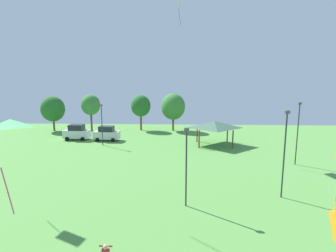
{
  "coord_description": "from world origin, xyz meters",
  "views": [
    {
      "loc": [
        1.02,
        2.4,
        9.22
      ],
      "look_at": [
        0.53,
        14.45,
        7.21
      ],
      "focal_mm": 28.0,
      "sensor_mm": 36.0,
      "label": 1
    }
  ],
  "objects": [
    {
      "name": "parked_car_leftmost",
      "position": [
        -15.51,
        43.62,
        1.22
      ],
      "size": [
        4.15,
        2.13,
        2.5
      ],
      "rotation": [
        0.0,
        0.0,
        -0.03
      ],
      "color": "silver",
      "rests_on": "ground"
    },
    {
      "name": "light_post_2",
      "position": [
        1.62,
        21.02,
        3.39
      ],
      "size": [
        0.36,
        0.2,
        5.99
      ],
      "color": "#2D2D33",
      "rests_on": "ground"
    },
    {
      "name": "light_post_1",
      "position": [
        -10.21,
        39.93,
        3.44
      ],
      "size": [
        0.36,
        0.2,
        6.09
      ],
      "color": "#2D2D33",
      "rests_on": "ground"
    },
    {
      "name": "treeline_tree_3",
      "position": [
        -0.01,
        52.52,
        4.65
      ],
      "size": [
        4.6,
        4.6,
        7.19
      ],
      "color": "brown",
      "rests_on": "ground"
    },
    {
      "name": "treeline_tree_1",
      "position": [
        -15.53,
        51.02,
        5.05
      ],
      "size": [
        3.53,
        3.53,
        7.03
      ],
      "color": "brown",
      "rests_on": "ground"
    },
    {
      "name": "light_post_0",
      "position": [
        14.34,
        31.67,
        3.95
      ],
      "size": [
        0.36,
        0.2,
        7.08
      ],
      "color": "#2D2D33",
      "rests_on": "ground"
    },
    {
      "name": "treeline_tree_2",
      "position": [
        -6.3,
        52.72,
        4.76
      ],
      "size": [
        3.8,
        3.8,
        6.88
      ],
      "color": "brown",
      "rests_on": "ground"
    },
    {
      "name": "treeline_tree_0",
      "position": [
        -22.98,
        51.28,
        4.25
      ],
      "size": [
        4.41,
        4.41,
        6.69
      ],
      "color": "brown",
      "rests_on": "ground"
    },
    {
      "name": "park_pavilion",
      "position": [
        6.34,
        40.96,
        3.08
      ],
      "size": [
        6.14,
        5.4,
        3.6
      ],
      "color": "brown",
      "rests_on": "ground"
    },
    {
      "name": "light_post_3",
      "position": [
        9.41,
        22.83,
        3.95
      ],
      "size": [
        0.36,
        0.2,
        7.09
      ],
      "color": "#2D2D33",
      "rests_on": "ground"
    },
    {
      "name": "kite_flying_2",
      "position": [
        1.07,
        39.48,
        19.94
      ],
      "size": [
        0.83,
        1.99,
        4.28
      ],
      "color": "white"
    },
    {
      "name": "parked_car_second_from_left",
      "position": [
        -10.47,
        43.1,
        1.16
      ],
      "size": [
        4.11,
        2.06,
        2.36
      ],
      "rotation": [
        0.0,
        0.0,
        -0.04
      ],
      "color": "silver",
      "rests_on": "ground"
    }
  ]
}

